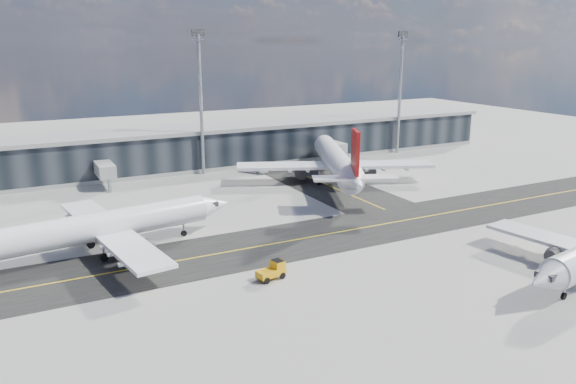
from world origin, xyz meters
The scene contains 8 objects.
ground centered at (0.00, 0.00, 0.00)m, with size 300.00×300.00×0.00m, color gray.
taxiway_lanes centered at (3.91, 10.74, 0.01)m, with size 180.00×63.00×0.03m.
terminal_concourse centered at (0.04, 54.93, 4.09)m, with size 152.00×19.80×8.80m.
floodlight_masts centered at (0.00, 48.00, 15.61)m, with size 102.50×0.70×28.90m.
airliner_af centered at (-26.80, 10.97, 3.68)m, with size 37.60×32.16×11.14m.
airliner_redtail centered at (19.85, 28.06, 4.40)m, with size 37.18×43.03×13.32m.
baggage_tug centered at (-10.27, -6.38, 1.05)m, with size 3.60×2.28×2.10m.
service_van centered at (9.95, 44.00, 0.76)m, with size 2.52×5.47×1.52m, color white.
Camera 1 is at (-36.36, -60.79, 26.75)m, focal length 35.00 mm.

